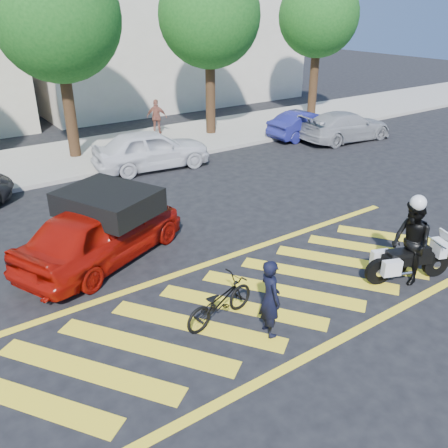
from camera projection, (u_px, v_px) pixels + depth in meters
ground at (264, 298)px, 10.17m from camera, size 90.00×90.00×0.00m
sidewalk at (76, 157)px, 19.07m from camera, size 60.00×5.00×0.15m
crosswalk at (263, 298)px, 10.15m from camera, size 12.33×4.00×0.01m
building_right at (162, 6)px, 28.08m from camera, size 16.00×8.00×11.00m
tree_center at (60, 22)px, 17.04m from camera, size 4.60×4.60×7.56m
tree_right at (211, 20)px, 20.41m from camera, size 4.40×4.40×7.41m
tree_far_right at (319, 19)px, 23.79m from camera, size 4.00×4.00×7.10m
officer_bike at (270, 298)px, 8.77m from camera, size 0.49×0.64×1.58m
bicycle at (220, 301)px, 9.28m from camera, size 1.76×0.85×0.88m
police_motorcycle at (407, 261)px, 10.63m from camera, size 1.97×1.07×0.91m
officer_moto at (411, 243)px, 10.42m from camera, size 1.01×1.13×1.92m
red_convertible at (102, 231)px, 11.36m from camera, size 4.86×3.53×1.54m
parked_mid_right at (151, 149)px, 17.73m from camera, size 4.53×2.26×1.48m
parked_right at (306, 124)px, 21.85m from camera, size 3.72×1.31×1.22m
parked_far_right at (346, 126)px, 21.39m from camera, size 4.61×2.19×1.30m
pedestrian_right at (157, 117)px, 21.75m from camera, size 0.98×0.88×1.59m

